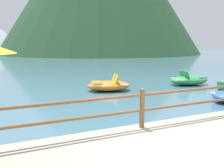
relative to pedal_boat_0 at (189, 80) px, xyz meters
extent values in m
plane|color=#477084|center=(-7.11, 32.18, -0.29)|extent=(200.00, 200.00, 0.00)
cylinder|color=brown|center=(-7.11, -6.27, 0.59)|extent=(0.12, 0.12, 0.95)
cylinder|color=brown|center=(-7.11, -6.27, 0.92)|extent=(23.80, 0.07, 0.07)
cylinder|color=brown|center=(-7.11, -6.27, 0.54)|extent=(23.80, 0.07, 0.07)
ellipsoid|color=green|center=(-0.01, 0.00, -0.02)|extent=(2.55, 1.69, 0.54)
cube|color=silver|center=(-0.01, 0.00, 0.08)|extent=(1.99, 1.37, 0.06)
cube|color=#339956|center=(-0.23, -0.24, 0.15)|extent=(0.46, 0.46, 0.08)
cube|color=#339956|center=(-0.41, -0.21, 0.37)|extent=(0.27, 0.43, 0.43)
cube|color=#339956|center=(-0.15, 0.30, 0.15)|extent=(0.46, 0.46, 0.08)
cube|color=#339956|center=(-0.33, 0.32, 0.37)|extent=(0.27, 0.43, 0.43)
cube|color=green|center=(0.63, -0.10, 0.14)|extent=(0.66, 1.01, 0.12)
cube|color=#339956|center=(-1.49, -3.78, 0.13)|extent=(0.50, 0.50, 0.08)
cube|color=#339956|center=(-1.66, -3.84, 0.35)|extent=(0.32, 0.44, 0.43)
ellipsoid|color=orange|center=(-5.09, 0.31, -0.03)|extent=(2.50, 1.89, 0.51)
cube|color=silver|center=(-5.09, 0.31, 0.06)|extent=(1.96, 1.53, 0.06)
cube|color=yellow|center=(-4.86, 0.54, 0.13)|extent=(0.48, 0.48, 0.08)
cube|color=yellow|center=(-4.69, 0.50, 0.35)|extent=(0.30, 0.44, 0.43)
cube|color=yellow|center=(-4.99, 0.00, 0.13)|extent=(0.48, 0.48, 0.08)
cube|color=yellow|center=(-4.82, -0.05, 0.35)|extent=(0.30, 0.44, 0.43)
cube|color=orange|center=(-5.69, 0.45, 0.12)|extent=(0.71, 1.07, 0.12)
cone|color=#284C2D|center=(4.13, 55.87, 11.59)|extent=(27.84, 27.84, 23.76)
camera|label=1|loc=(-10.16, -11.19, 2.13)|focal=39.28mm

